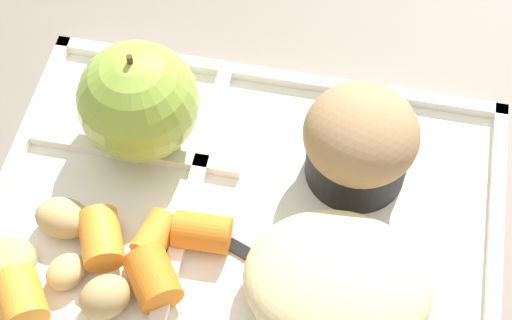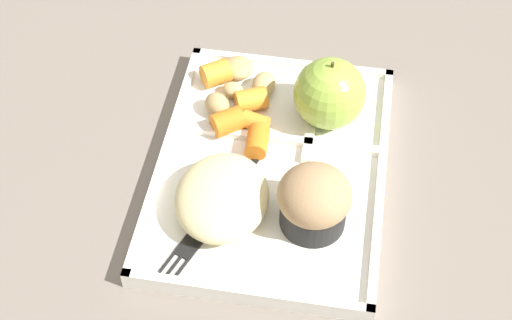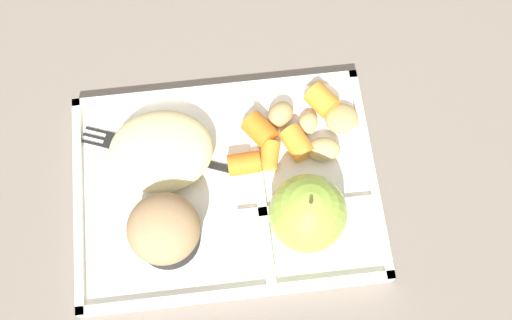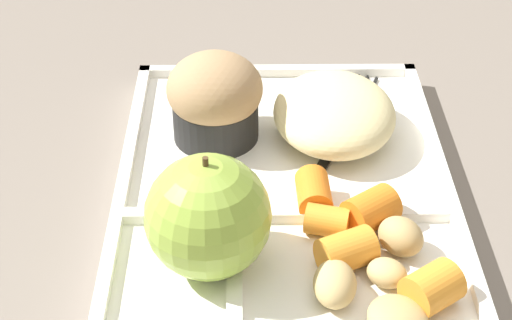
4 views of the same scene
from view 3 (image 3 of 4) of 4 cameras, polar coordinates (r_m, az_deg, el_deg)
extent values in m
plane|color=slate|center=(0.69, -2.68, -2.71)|extent=(6.00, 6.00, 0.00)
cube|color=white|center=(0.68, -2.70, -2.55)|extent=(0.32, 0.24, 0.01)
cube|color=white|center=(0.71, -3.64, 6.36)|extent=(0.32, 0.01, 0.01)
cube|color=white|center=(0.64, -1.74, -11.87)|extent=(0.32, 0.01, 0.01)
cube|color=white|center=(0.69, 10.25, -0.84)|extent=(0.01, 0.24, 0.01)
cube|color=white|center=(0.69, -15.69, -3.59)|extent=(0.01, 0.24, 0.01)
cube|color=white|center=(0.67, 0.27, -1.95)|extent=(0.01, 0.22, 0.01)
cube|color=white|center=(0.66, 4.42, -4.30)|extent=(0.14, 0.01, 0.01)
sphere|color=#93B742|center=(0.63, 4.68, -4.81)|extent=(0.08, 0.08, 0.08)
cylinder|color=#4C381E|center=(0.59, 4.98, -3.77)|extent=(0.00, 0.00, 0.01)
cylinder|color=black|center=(0.65, -7.99, -6.72)|extent=(0.07, 0.07, 0.03)
ellipsoid|color=tan|center=(0.62, -8.32, -6.12)|extent=(0.07, 0.07, 0.05)
cylinder|color=orange|center=(0.67, 1.19, 0.43)|extent=(0.03, 0.03, 0.02)
cylinder|color=orange|center=(0.68, 0.35, 2.73)|extent=(0.04, 0.04, 0.03)
cylinder|color=orange|center=(0.68, 3.73, 1.53)|extent=(0.04, 0.04, 0.03)
cylinder|color=orange|center=(0.67, -1.08, -0.33)|extent=(0.04, 0.02, 0.02)
cylinder|color=orange|center=(0.70, 5.96, 5.38)|extent=(0.04, 0.04, 0.03)
ellipsoid|color=tan|center=(0.69, 4.69, 3.31)|extent=(0.03, 0.03, 0.02)
ellipsoid|color=tan|center=(0.69, 2.21, 4.14)|extent=(0.04, 0.04, 0.02)
ellipsoid|color=tan|center=(0.68, 6.11, 0.98)|extent=(0.04, 0.03, 0.02)
ellipsoid|color=tan|center=(0.70, 7.72, 3.69)|extent=(0.05, 0.05, 0.02)
ellipsoid|color=beige|center=(0.67, -8.54, 0.82)|extent=(0.11, 0.09, 0.04)
sphere|color=brown|center=(0.68, -8.27, 2.10)|extent=(0.04, 0.04, 0.04)
sphere|color=#755B4C|center=(0.67, -8.63, 0.02)|extent=(0.03, 0.03, 0.03)
sphere|color=brown|center=(0.67, -8.31, -0.88)|extent=(0.04, 0.04, 0.04)
cube|color=black|center=(0.69, -6.44, 0.13)|extent=(0.10, 0.05, 0.00)
cube|color=black|center=(0.70, -12.03, 1.49)|extent=(0.04, 0.03, 0.00)
cylinder|color=black|center=(0.72, -14.16, 2.61)|extent=(0.02, 0.01, 0.00)
cylinder|color=black|center=(0.71, -14.36, 2.05)|extent=(0.02, 0.01, 0.00)
cylinder|color=black|center=(0.71, -14.57, 1.48)|extent=(0.02, 0.01, 0.00)
camera|label=1|loc=(0.49, -19.23, 45.20)|focal=57.63mm
camera|label=2|loc=(0.54, -85.27, 7.65)|focal=54.31mm
camera|label=4|loc=(0.56, 50.97, 12.81)|focal=57.58mm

